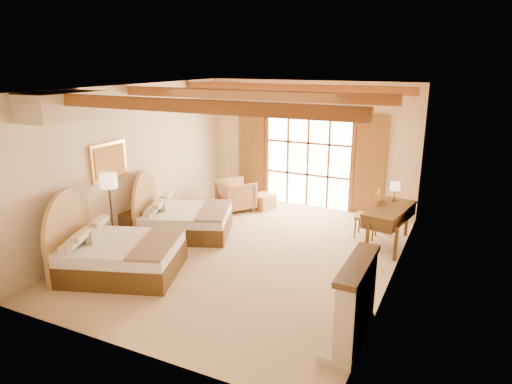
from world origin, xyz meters
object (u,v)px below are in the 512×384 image
Objects in this scene: bed_far at (180,217)px; armchair at (236,195)px; nightstand at (134,226)px; bed_near at (114,251)px; desk at (388,225)px.

bed_far is 2.03m from armchair.
nightstand is 2.89m from armchair.
desk is at bearing 19.54° from bed_near.
bed_near is 1.05× the size of bed_far.
bed_near reaches higher than bed_far.
bed_far is 2.77× the size of armchair.
bed_far reaches higher than armchair.
nightstand is (-0.68, -0.70, -0.09)m from bed_far.
armchair is (0.32, 2.01, 0.01)m from bed_far.
nightstand is at bearing -148.27° from desk.
nightstand is 0.36× the size of desk.
bed_near is at bearing 121.70° from armchair.
bed_near is 1.56m from nightstand.
bed_far reaches higher than desk.
bed_far is 0.98m from nightstand.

